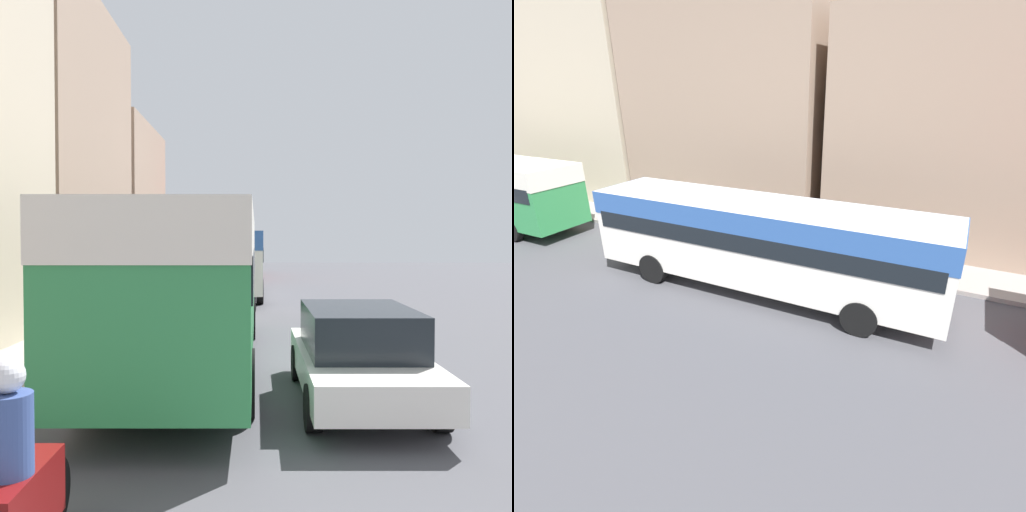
{
  "view_description": "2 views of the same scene",
  "coord_description": "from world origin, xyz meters",
  "views": [
    {
      "loc": [
        -0.59,
        -2.33,
        2.59
      ],
      "look_at": [
        -0.68,
        26.21,
        1.74
      ],
      "focal_mm": 40.0,
      "sensor_mm": 36.0,
      "label": 1
    },
    {
      "loc": [
        8.62,
        29.13,
        6.16
      ],
      "look_at": [
        -0.27,
        24.72,
        1.86
      ],
      "focal_mm": 28.0,
      "sensor_mm": 36.0,
      "label": 2
    }
  ],
  "objects": [
    {
      "name": "building_midblock",
      "position": [
        -9.54,
        9.15,
        6.92
      ],
      "size": [
        6.68,
        8.96,
        13.85
      ],
      "color": "#BCAD93",
      "rests_on": "ground_plane"
    },
    {
      "name": "building_far_terrace",
      "position": [
        -9.14,
        18.64,
        5.61
      ],
      "size": [
        5.89,
        9.47,
        11.22
      ],
      "color": "gray",
      "rests_on": "ground_plane"
    },
    {
      "name": "pedestrian_near_curb",
      "position": [
        -5.68,
        16.88,
        1.08
      ],
      "size": [
        0.35,
        0.35,
        1.8
      ],
      "color": "#232838",
      "rests_on": "sidewalk"
    },
    {
      "name": "building_end_row",
      "position": [
        -9.45,
        28.51,
        4.34
      ],
      "size": [
        6.51,
        8.95,
        8.68
      ],
      "color": "gray",
      "rests_on": "ground_plane"
    },
    {
      "name": "bus_following",
      "position": [
        -1.56,
        23.78,
        1.89
      ],
      "size": [
        2.51,
        11.27,
        2.9
      ],
      "color": "silver",
      "rests_on": "ground_plane"
    }
  ]
}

